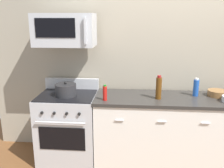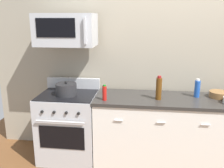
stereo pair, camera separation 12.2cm
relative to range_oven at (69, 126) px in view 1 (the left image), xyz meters
The scene contains 10 objects.
ground_plane 1.53m from the range_oven, ahead, with size 6.30×6.30×0.00m, color brown.
back_wall 1.75m from the range_oven, 15.62° to the left, with size 5.25×0.10×2.70m, color #9E937F.
counter_unit 1.45m from the range_oven, ahead, with size 2.16×0.66×0.92m.
range_oven is the anchor object (origin of this frame).
microwave 1.28m from the range_oven, 89.71° to the left, with size 0.74×0.44×0.40m.
bottle_wine_amber 1.32m from the range_oven, ahead, with size 0.07×0.07×0.30m.
bottle_soda_blue 1.76m from the range_oven, ahead, with size 0.07×0.07×0.23m.
bottle_hot_sauce_red 0.78m from the range_oven, 19.41° to the right, with size 0.05×0.05×0.20m.
bowl_wooden_salad 2.00m from the range_oven, ahead, with size 0.24×0.24×0.08m.
stockpot 0.53m from the range_oven, 90.00° to the right, with size 0.27×0.27×0.19m.
Camera 1 is at (-0.61, -3.02, 1.90)m, focal length 39.53 mm.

